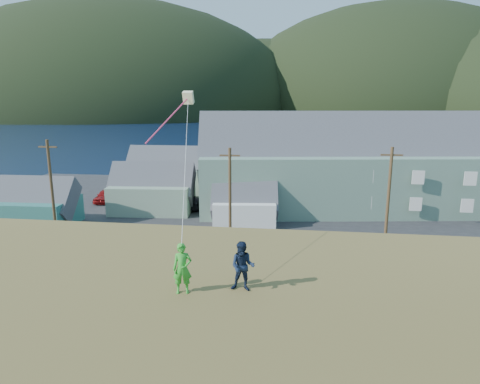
# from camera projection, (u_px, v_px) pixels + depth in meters

# --- Properties ---
(ground) EXTENTS (900.00, 900.00, 0.00)m
(ground) POSITION_uv_depth(u_px,v_px,m) (228.00, 266.00, 33.57)
(ground) COLOR #0A1638
(ground) RESTS_ON ground
(grass_strip) EXTENTS (110.00, 8.00, 0.10)m
(grass_strip) POSITION_uv_depth(u_px,v_px,m) (223.00, 276.00, 31.62)
(grass_strip) COLOR #4C3D19
(grass_strip) RESTS_ON ground
(waterfront_lot) EXTENTS (72.00, 36.00, 0.12)m
(waterfront_lot) POSITION_uv_depth(u_px,v_px,m) (250.00, 209.00, 49.99)
(waterfront_lot) COLOR #28282B
(waterfront_lot) RESTS_ON ground
(wharf) EXTENTS (26.00, 14.00, 0.90)m
(wharf) POSITION_uv_depth(u_px,v_px,m) (229.00, 170.00, 72.88)
(wharf) COLOR gray
(wharf) RESTS_ON ground
(far_shore) EXTENTS (900.00, 320.00, 2.00)m
(far_shore) POSITION_uv_depth(u_px,v_px,m) (290.00, 109.00, 352.34)
(far_shore) COLOR black
(far_shore) RESTS_ON ground
(far_hills) EXTENTS (760.00, 265.00, 143.00)m
(far_hills) POSITION_uv_depth(u_px,v_px,m) (340.00, 110.00, 298.76)
(far_hills) COLOR black
(far_hills) RESTS_ON ground
(lodge) EXTENTS (39.85, 16.23, 13.61)m
(lodge) POSITION_uv_depth(u_px,v_px,m) (369.00, 165.00, 49.03)
(lodge) COLOR slate
(lodge) RESTS_ON waterfront_lot
(shed_teal) EXTENTS (8.05, 5.76, 6.20)m
(shed_teal) POSITION_uv_depth(u_px,v_px,m) (36.00, 205.00, 42.91)
(shed_teal) COLOR #2D6A67
(shed_teal) RESTS_ON waterfront_lot
(shed_palegreen_near) EXTENTS (9.79, 6.57, 6.82)m
(shed_palegreen_near) POSITION_uv_depth(u_px,v_px,m) (152.00, 190.00, 48.41)
(shed_palegreen_near) COLOR gray
(shed_palegreen_near) RESTS_ON waterfront_lot
(shed_white) EXTENTS (7.15, 5.12, 5.34)m
(shed_white) POSITION_uv_depth(u_px,v_px,m) (245.00, 205.00, 43.70)
(shed_white) COLOR white
(shed_white) RESTS_ON waterfront_lot
(shed_palegreen_far) EXTENTS (11.76, 6.87, 7.87)m
(shed_palegreen_far) POSITION_uv_depth(u_px,v_px,m) (172.00, 173.00, 56.61)
(shed_palegreen_far) COLOR gray
(shed_palegreen_far) RESTS_ON waterfront_lot
(utility_poles) EXTENTS (27.42, 0.24, 9.43)m
(utility_poles) POSITION_uv_depth(u_px,v_px,m) (217.00, 202.00, 34.09)
(utility_poles) COLOR #47331E
(utility_poles) RESTS_ON waterfront_lot
(parked_cars) EXTENTS (23.82, 13.59, 1.54)m
(parked_cars) POSITION_uv_depth(u_px,v_px,m) (178.00, 193.00, 54.24)
(parked_cars) COLOR black
(parked_cars) RESTS_ON waterfront_lot
(kite_flyer_green) EXTENTS (0.65, 0.49, 1.58)m
(kite_flyer_green) POSITION_uv_depth(u_px,v_px,m) (182.00, 269.00, 12.98)
(kite_flyer_green) COLOR green
(kite_flyer_green) RESTS_ON hillside
(kite_flyer_navy) EXTENTS (0.80, 0.64, 1.58)m
(kite_flyer_navy) POSITION_uv_depth(u_px,v_px,m) (243.00, 266.00, 13.14)
(kite_flyer_navy) COLOR #141F37
(kite_flyer_navy) RESTS_ON hillside
(kite_rig) EXTENTS (1.40, 3.91, 8.62)m
(kite_rig) POSITION_uv_depth(u_px,v_px,m) (185.00, 102.00, 18.92)
(kite_rig) COLOR #FBF8BF
(kite_rig) RESTS_ON ground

